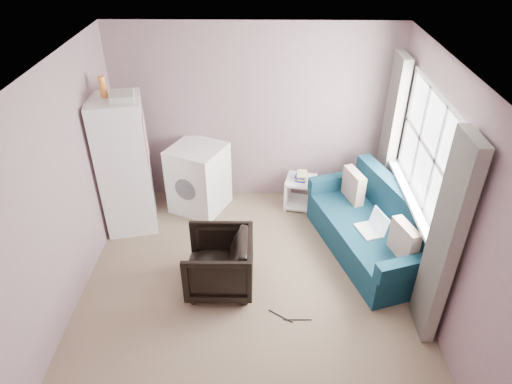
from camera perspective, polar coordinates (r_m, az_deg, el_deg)
room at (r=4.42m, az=-0.52°, el=-1.45°), size 3.84×4.24×2.54m
armchair at (r=5.11m, az=-4.68°, el=-8.54°), size 0.69×0.73×0.75m
fridge at (r=5.98m, az=-16.16°, el=3.25°), size 0.75×0.74×2.04m
washing_machine at (r=6.35m, az=-7.20°, el=1.90°), size 0.89×0.89×0.95m
side_table at (r=6.47m, az=5.58°, el=0.19°), size 0.48×0.48×0.55m
sofa at (r=5.80m, az=14.50°, el=-4.66°), size 1.41×2.08×0.85m
window_dressing at (r=5.35m, az=18.96°, el=1.37°), size 0.17×2.62×2.18m
floor_cables at (r=5.02m, az=4.15°, el=-15.43°), size 0.46×0.18×0.01m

